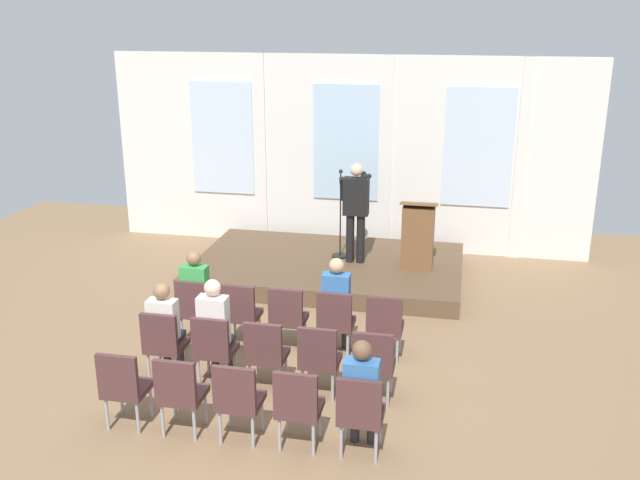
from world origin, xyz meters
TOP-DOWN VIEW (x-y plane):
  - ground_plane at (0.00, 0.00)m, footprint 15.43×15.43m
  - rear_partition at (0.04, 5.93)m, footprint 9.05×0.14m
  - stage_platform at (0.00, 4.23)m, footprint 4.52×2.82m
  - speaker at (0.45, 4.26)m, footprint 0.50×0.69m
  - mic_stand at (0.16, 4.46)m, footprint 0.28×0.28m
  - lectern at (1.51, 4.21)m, footprint 0.60×0.48m
  - chair_r0_c0 at (-1.30, 1.34)m, footprint 0.46×0.44m
  - audience_r0_c0 at (-1.30, 1.42)m, footprint 0.36×0.39m
  - chair_r0_c1 at (-0.65, 1.34)m, footprint 0.46×0.44m
  - chair_r0_c2 at (0.00, 1.34)m, footprint 0.46×0.44m
  - chair_r0_c3 at (0.65, 1.34)m, footprint 0.46×0.44m
  - audience_r0_c3 at (0.65, 1.42)m, footprint 0.36×0.39m
  - chair_r0_c4 at (1.30, 1.34)m, footprint 0.46×0.44m
  - chair_r1_c0 at (-1.30, 0.27)m, footprint 0.46×0.44m
  - audience_r1_c0 at (-1.30, 0.35)m, footprint 0.36×0.39m
  - chair_r1_c1 at (-0.65, 0.27)m, footprint 0.46×0.44m
  - audience_r1_c1 at (-0.65, 0.35)m, footprint 0.36×0.39m
  - chair_r1_c2 at (0.00, 0.27)m, footprint 0.46×0.44m
  - chair_r1_c3 at (0.65, 0.27)m, footprint 0.46×0.44m
  - chair_r1_c4 at (1.30, 0.27)m, footprint 0.46×0.44m
  - chair_r2_c0 at (-1.30, -0.80)m, footprint 0.46×0.44m
  - chair_r2_c1 at (-0.65, -0.80)m, footprint 0.46×0.44m
  - chair_r2_c2 at (0.00, -0.80)m, footprint 0.46×0.44m
  - chair_r2_c3 at (0.65, -0.80)m, footprint 0.46×0.44m
  - chair_r2_c4 at (1.30, -0.80)m, footprint 0.46×0.44m
  - audience_r2_c4 at (1.30, -0.72)m, footprint 0.36×0.39m

SIDE VIEW (x-z plane):
  - ground_plane at x=0.00m, z-range 0.00..0.00m
  - stage_platform at x=0.00m, z-range 0.00..0.29m
  - chair_r0_c0 at x=-1.30m, z-range 0.06..1.00m
  - chair_r0_c1 at x=-0.65m, z-range 0.06..1.00m
  - chair_r0_c2 at x=0.00m, z-range 0.06..1.00m
  - chair_r0_c3 at x=0.65m, z-range 0.06..1.00m
  - chair_r0_c4 at x=1.30m, z-range 0.06..1.00m
  - chair_r1_c0 at x=-1.30m, z-range 0.06..1.00m
  - chair_r1_c1 at x=-0.65m, z-range 0.06..1.00m
  - chair_r1_c2 at x=0.00m, z-range 0.06..1.00m
  - chair_r1_c3 at x=0.65m, z-range 0.06..1.00m
  - chair_r1_c4 at x=1.30m, z-range 0.06..1.00m
  - chair_r2_c0 at x=-1.30m, z-range 0.06..1.00m
  - chair_r2_c1 at x=-0.65m, z-range 0.06..1.00m
  - chair_r2_c2 at x=0.00m, z-range 0.06..1.00m
  - chair_r2_c3 at x=0.65m, z-range 0.06..1.00m
  - chair_r2_c4 at x=1.30m, z-range 0.06..1.00m
  - mic_stand at x=0.16m, z-range -0.15..1.40m
  - audience_r1_c0 at x=-1.30m, z-range 0.07..1.35m
  - audience_r2_c4 at x=1.30m, z-range 0.07..1.37m
  - audience_r0_c0 at x=-1.30m, z-range 0.07..1.40m
  - audience_r0_c3 at x=0.65m, z-range 0.07..1.44m
  - audience_r1_c1 at x=-0.65m, z-range 0.07..1.45m
  - lectern at x=1.51m, z-range 0.26..1.42m
  - speaker at x=0.45m, z-range 0.43..2.14m
  - rear_partition at x=0.04m, z-range 0.02..3.65m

